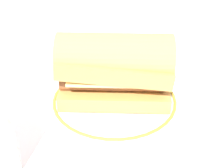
% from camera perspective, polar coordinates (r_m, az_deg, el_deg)
% --- Properties ---
extents(ground_plane, '(1.50, 1.50, 0.00)m').
position_cam_1_polar(ground_plane, '(0.57, 1.00, -4.78)').
color(ground_plane, white).
extents(plate, '(0.25, 0.25, 0.01)m').
position_cam_1_polar(plate, '(0.58, -0.00, -3.12)').
color(plate, white).
rests_on(plate, ground_plane).
extents(sausage_sandwich, '(0.22, 0.15, 0.13)m').
position_cam_1_polar(sausage_sandwich, '(0.54, -0.00, 3.06)').
color(sausage_sandwich, tan).
rests_on(sausage_sandwich, plate).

